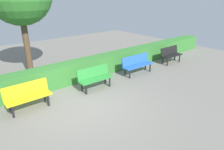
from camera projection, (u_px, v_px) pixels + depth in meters
The scene contains 6 objects.
ground_plane at pixel (83, 104), 6.83m from camera, with size 21.82×21.82×0.00m, color gray.
bench_black at pixel (171, 54), 10.84m from camera, with size 1.37×0.49×0.86m.
bench_blue at pixel (137, 64), 9.33m from camera, with size 1.64×0.49×0.86m.
bench_green at pixel (95, 77), 7.83m from camera, with size 1.40×0.49×0.86m.
bench_yellow at pixel (28, 95), 6.42m from camera, with size 1.41×0.46×0.86m.
hedge_row at pixel (80, 70), 8.74m from camera, with size 17.82×0.75×0.83m, color #387F33.
Camera 1 is at (3.07, 5.23, 3.45)m, focal length 32.49 mm.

